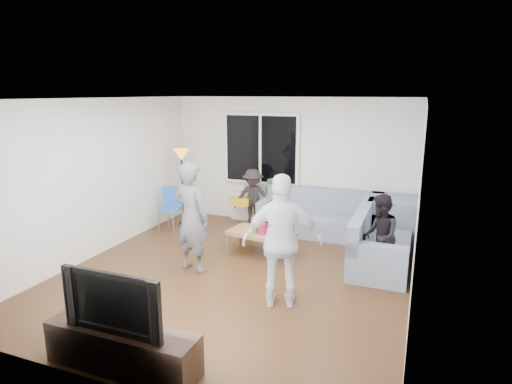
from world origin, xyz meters
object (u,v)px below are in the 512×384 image
at_px(coffee_table, 261,243).
at_px(television, 119,299).
at_px(player_right, 282,242).
at_px(spectator_back, 253,198).
at_px(sofa_right_section, 383,238).
at_px(tv_console, 123,348).
at_px(floor_lamp, 183,187).
at_px(spectator_right, 380,236).
at_px(sofa_back_section, 319,213).
at_px(side_chair, 170,209).
at_px(player_left, 191,217).

height_order(coffee_table, television, television).
height_order(player_right, spectator_back, player_right).
bearing_deg(spectator_back, player_right, -79.66).
height_order(sofa_right_section, tv_console, sofa_right_section).
xyz_separation_m(player_right, television, (-1.06, -1.82, -0.11)).
relative_size(floor_lamp, spectator_right, 1.24).
distance_m(sofa_right_section, player_right, 2.24).
xyz_separation_m(spectator_back, tv_console, (0.52, -4.80, -0.37)).
distance_m(sofa_back_section, player_right, 2.99).
bearing_deg(spectator_right, television, -46.42).
bearing_deg(sofa_back_section, sofa_right_section, -39.17).
xyz_separation_m(sofa_right_section, tv_console, (-2.13, -3.74, -0.20)).
height_order(floor_lamp, spectator_back, floor_lamp).
height_order(side_chair, tv_console, side_chair).
xyz_separation_m(sofa_back_section, player_right, (0.20, -2.95, 0.44)).
relative_size(side_chair, player_right, 0.50).
bearing_deg(sofa_right_section, player_right, 150.98).
bearing_deg(tv_console, floor_lamp, 113.59).
bearing_deg(floor_lamp, spectator_back, 13.94).
bearing_deg(spectator_right, sofa_back_section, -154.31).
bearing_deg(spectator_back, television, -101.44).
height_order(player_left, television, player_left).
relative_size(side_chair, tv_console, 0.54).
relative_size(sofa_right_section, floor_lamp, 1.28).
relative_size(player_left, tv_console, 1.06).
xyz_separation_m(coffee_table, side_chair, (-2.13, 0.56, 0.23)).
bearing_deg(side_chair, spectator_right, -26.13).
bearing_deg(side_chair, coffee_table, -29.92).
bearing_deg(spectator_back, floor_lamp, 176.27).
bearing_deg(television, spectator_back, 96.23).
distance_m(sofa_right_section, floor_lamp, 4.15).
relative_size(coffee_table, floor_lamp, 0.71).
relative_size(sofa_right_section, player_left, 1.18).
bearing_deg(player_left, sofa_back_section, -108.19).
relative_size(sofa_right_section, spectator_right, 1.59).
height_order(player_right, spectator_right, player_right).
height_order(coffee_table, floor_lamp, floor_lamp).
bearing_deg(player_right, sofa_right_section, -137.23).
relative_size(sofa_back_section, side_chair, 2.67).
distance_m(player_right, spectator_right, 1.73).
bearing_deg(side_chair, player_right, -50.59).
height_order(sofa_back_section, floor_lamp, floor_lamp).
relative_size(coffee_table, side_chair, 1.28).
xyz_separation_m(floor_lamp, spectator_back, (1.42, 0.35, -0.19)).
distance_m(floor_lamp, spectator_back, 1.47).
bearing_deg(coffee_table, floor_lamp, 153.59).
xyz_separation_m(player_left, spectator_back, (0.04, 2.41, -0.25)).
height_order(sofa_back_section, spectator_right, spectator_right).
xyz_separation_m(side_chair, player_right, (3.00, -2.13, 0.43)).
bearing_deg(television, floor_lamp, 113.59).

